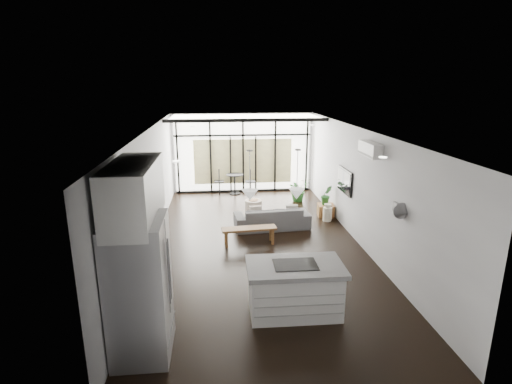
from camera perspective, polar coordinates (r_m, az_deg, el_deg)
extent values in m
cube|color=black|center=(9.91, 0.17, -7.44)|extent=(5.00, 10.00, 0.00)
cube|color=white|center=(9.19, 0.19, 8.85)|extent=(5.00, 10.00, 0.00)
cube|color=silver|center=(9.54, -14.93, -0.01)|extent=(0.02, 10.00, 2.80)
cube|color=silver|center=(10.02, 14.56, 0.75)|extent=(0.02, 10.00, 2.80)
cube|color=silver|center=(14.32, -1.89, 5.60)|extent=(5.00, 0.02, 2.80)
cube|color=silver|center=(4.86, 6.48, -15.13)|extent=(5.00, 0.02, 2.80)
cube|color=black|center=(14.21, -1.85, 5.52)|extent=(5.00, 0.20, 2.80)
cube|color=white|center=(13.16, -1.64, 10.74)|extent=(4.70, 1.90, 0.06)
cube|color=#EEEB9F|center=(14.33, -1.86, 4.38)|extent=(3.50, 0.02, 1.60)
cube|color=white|center=(7.05, 5.53, -13.58)|extent=(1.65, 0.99, 0.89)
cube|color=black|center=(6.85, 5.63, -10.26)|extent=(0.74, 0.50, 0.01)
cube|color=#A9A9AE|center=(6.06, -16.28, -13.10)|extent=(0.80, 1.00, 2.06)
cube|color=white|center=(6.73, -15.55, -9.21)|extent=(0.58, 0.61, 2.24)
cube|color=white|center=(5.90, -17.05, -0.10)|extent=(0.62, 1.75, 0.86)
cone|color=white|center=(6.71, -0.88, -0.47)|extent=(0.26, 0.26, 0.18)
cone|color=white|center=(6.82, 5.83, -0.29)|extent=(0.26, 0.26, 0.18)
imported|color=#505052|center=(10.85, 2.30, -3.16)|extent=(2.06, 0.75, 0.79)
cube|color=brown|center=(9.84, -0.99, -6.28)|extent=(1.36, 0.44, 0.43)
cylinder|color=beige|center=(12.08, -0.37, -2.12)|extent=(0.60, 0.60, 0.41)
cube|color=brown|center=(12.04, 9.93, -2.59)|extent=(0.51, 0.51, 0.35)
imported|color=#235C22|center=(13.38, 6.08, -0.02)|extent=(0.94, 0.98, 0.60)
imported|color=#235C22|center=(11.94, 10.00, -1.19)|extent=(0.40, 0.63, 0.26)
cylinder|color=#F0E9CC|center=(11.61, 10.17, -2.88)|extent=(0.29, 0.29, 0.50)
cube|color=black|center=(14.14, -3.05, 1.12)|extent=(1.54, 0.78, 0.71)
cube|color=black|center=(10.94, 12.56, 1.57)|extent=(0.05, 1.10, 0.65)
cube|color=white|center=(9.03, 16.01, 5.89)|extent=(0.22, 0.90, 0.30)
cube|color=black|center=(9.02, -15.29, 0.06)|extent=(0.04, 0.70, 0.90)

